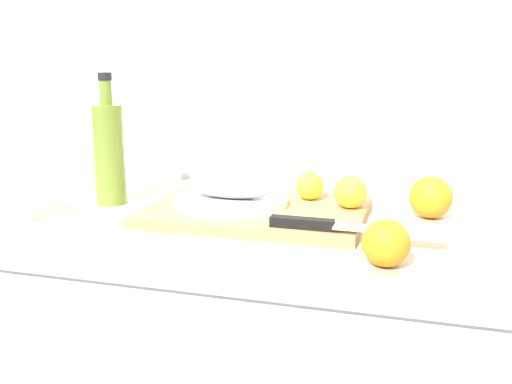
{
  "coord_description": "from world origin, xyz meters",
  "views": [
    {
      "loc": [
        0.45,
        -1.06,
        1.21
      ],
      "look_at": [
        0.14,
        -0.0,
        0.95
      ],
      "focal_mm": 40.79,
      "sensor_mm": 36.0,
      "label": 1
    }
  ],
  "objects_px": {
    "fish_fillet": "(231,189)",
    "lemon_0": "(310,186)",
    "cutting_board": "(256,212)",
    "olive_oil_bottle": "(109,152)",
    "orange_0": "(386,243)",
    "white_plate": "(231,201)",
    "coffee_mug_0": "(15,197)",
    "chef_knife": "(333,226)"
  },
  "relations": [
    {
      "from": "lemon_0",
      "to": "olive_oil_bottle",
      "type": "distance_m",
      "value": 0.43
    },
    {
      "from": "lemon_0",
      "to": "fish_fillet",
      "type": "bearing_deg",
      "value": -148.57
    },
    {
      "from": "olive_oil_bottle",
      "to": "coffee_mug_0",
      "type": "distance_m",
      "value": 0.21
    },
    {
      "from": "olive_oil_bottle",
      "to": "orange_0",
      "type": "height_order",
      "value": "olive_oil_bottle"
    },
    {
      "from": "fish_fillet",
      "to": "orange_0",
      "type": "relative_size",
      "value": 2.33
    },
    {
      "from": "chef_knife",
      "to": "olive_oil_bottle",
      "type": "relative_size",
      "value": 1.05
    },
    {
      "from": "chef_knife",
      "to": "olive_oil_bottle",
      "type": "distance_m",
      "value": 0.52
    },
    {
      "from": "cutting_board",
      "to": "orange_0",
      "type": "height_order",
      "value": "orange_0"
    },
    {
      "from": "chef_knife",
      "to": "coffee_mug_0",
      "type": "height_order",
      "value": "coffee_mug_0"
    },
    {
      "from": "fish_fillet",
      "to": "lemon_0",
      "type": "height_order",
      "value": "lemon_0"
    },
    {
      "from": "cutting_board",
      "to": "lemon_0",
      "type": "bearing_deg",
      "value": 45.1
    },
    {
      "from": "lemon_0",
      "to": "orange_0",
      "type": "xyz_separation_m",
      "value": [
        0.17,
        -0.3,
        -0.01
      ]
    },
    {
      "from": "lemon_0",
      "to": "olive_oil_bottle",
      "type": "bearing_deg",
      "value": -170.29
    },
    {
      "from": "olive_oil_bottle",
      "to": "orange_0",
      "type": "bearing_deg",
      "value": -21.16
    },
    {
      "from": "white_plate",
      "to": "lemon_0",
      "type": "height_order",
      "value": "lemon_0"
    },
    {
      "from": "coffee_mug_0",
      "to": "cutting_board",
      "type": "bearing_deg",
      "value": 19.47
    },
    {
      "from": "lemon_0",
      "to": "coffee_mug_0",
      "type": "height_order",
      "value": "coffee_mug_0"
    },
    {
      "from": "coffee_mug_0",
      "to": "orange_0",
      "type": "bearing_deg",
      "value": -4.67
    },
    {
      "from": "fish_fillet",
      "to": "white_plate",
      "type": "bearing_deg",
      "value": 0.0
    },
    {
      "from": "white_plate",
      "to": "coffee_mug_0",
      "type": "xyz_separation_m",
      "value": [
        -0.38,
        -0.16,
        0.02
      ]
    },
    {
      "from": "white_plate",
      "to": "lemon_0",
      "type": "bearing_deg",
      "value": 31.43
    },
    {
      "from": "cutting_board",
      "to": "white_plate",
      "type": "xyz_separation_m",
      "value": [
        -0.05,
        0.0,
        0.02
      ]
    },
    {
      "from": "white_plate",
      "to": "olive_oil_bottle",
      "type": "bearing_deg",
      "value": 176.79
    },
    {
      "from": "fish_fillet",
      "to": "lemon_0",
      "type": "relative_size",
      "value": 2.91
    },
    {
      "from": "cutting_board",
      "to": "lemon_0",
      "type": "xyz_separation_m",
      "value": [
        0.09,
        0.09,
        0.04
      ]
    },
    {
      "from": "olive_oil_bottle",
      "to": "chef_knife",
      "type": "bearing_deg",
      "value": -15.26
    },
    {
      "from": "cutting_board",
      "to": "chef_knife",
      "type": "distance_m",
      "value": 0.21
    },
    {
      "from": "olive_oil_bottle",
      "to": "orange_0",
      "type": "distance_m",
      "value": 0.64
    },
    {
      "from": "white_plate",
      "to": "chef_knife",
      "type": "height_order",
      "value": "chef_knife"
    },
    {
      "from": "lemon_0",
      "to": "olive_oil_bottle",
      "type": "relative_size",
      "value": 0.21
    },
    {
      "from": "cutting_board",
      "to": "orange_0",
      "type": "xyz_separation_m",
      "value": [
        0.26,
        -0.21,
        0.03
      ]
    },
    {
      "from": "fish_fillet",
      "to": "coffee_mug_0",
      "type": "relative_size",
      "value": 1.39
    },
    {
      "from": "chef_knife",
      "to": "olive_oil_bottle",
      "type": "xyz_separation_m",
      "value": [
        -0.5,
        0.14,
        0.08
      ]
    },
    {
      "from": "white_plate",
      "to": "orange_0",
      "type": "height_order",
      "value": "orange_0"
    },
    {
      "from": "cutting_board",
      "to": "white_plate",
      "type": "bearing_deg",
      "value": 176.95
    },
    {
      "from": "white_plate",
      "to": "cutting_board",
      "type": "bearing_deg",
      "value": -3.05
    },
    {
      "from": "cutting_board",
      "to": "coffee_mug_0",
      "type": "height_order",
      "value": "coffee_mug_0"
    },
    {
      "from": "fish_fillet",
      "to": "coffee_mug_0",
      "type": "distance_m",
      "value": 0.41
    },
    {
      "from": "coffee_mug_0",
      "to": "white_plate",
      "type": "bearing_deg",
      "value": 22.29
    },
    {
      "from": "cutting_board",
      "to": "chef_knife",
      "type": "bearing_deg",
      "value": -34.77
    },
    {
      "from": "cutting_board",
      "to": "white_plate",
      "type": "relative_size",
      "value": 1.87
    },
    {
      "from": "olive_oil_bottle",
      "to": "coffee_mug_0",
      "type": "xyz_separation_m",
      "value": [
        -0.11,
        -0.17,
        -0.07
      ]
    }
  ]
}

